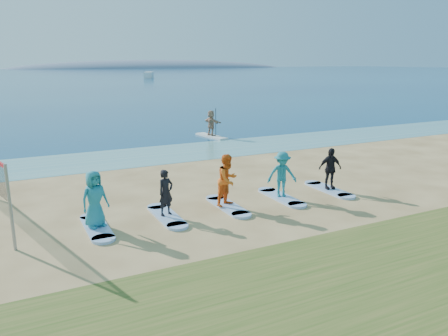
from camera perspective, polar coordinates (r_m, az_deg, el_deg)
name	(u,v)px	position (r m, az deg, el deg)	size (l,w,h in m)	color
ground	(259,208)	(15.97, 4.61, -5.21)	(600.00, 600.00, 0.00)	tan
shallow_water	(164,154)	(25.21, -7.83, 1.83)	(600.00, 600.00, 0.00)	teal
ocean	(25,76)	(173.13, -24.51, 10.92)	(600.00, 600.00, 0.00)	navy
island_ridge	(158,68)	(329.40, -8.67, 12.80)	(220.00, 56.00, 18.00)	slate
paddleboard	(211,136)	(30.61, -1.67, 4.17)	(0.70, 3.00, 0.12)	silver
paddleboarder	(211,123)	(30.47, -1.68, 5.91)	(1.62, 0.52, 1.75)	tan
boat_offshore_b	(149,78)	(137.70, -9.79, 11.50)	(2.29, 6.62, 1.84)	silver
surfboard_0	(97,227)	(14.58, -16.30, -7.46)	(0.70, 2.20, 0.09)	#8DACDA
student_0	(95,199)	(14.27, -16.56, -3.89)	(0.89, 0.58, 1.82)	teal
surfboard_1	(167,216)	(15.11, -7.51, -6.24)	(0.70, 2.20, 0.09)	#8DACDA
student_1	(166,193)	(14.85, -7.61, -3.21)	(0.58, 0.38, 1.58)	black
surfboard_2	(228,206)	(15.97, 0.47, -4.99)	(0.70, 2.20, 0.09)	#8DACDA
student_2	(228,180)	(15.68, 0.48, -1.57)	(0.92, 0.72, 1.89)	#DB5A17
surfboard_3	(281,197)	(17.12, 7.48, -3.81)	(0.70, 2.20, 0.09)	#8DACDA
student_3	(282,174)	(16.86, 7.58, -0.83)	(1.13, 0.65, 1.75)	#1A7181
surfboard_4	(329,190)	(18.49, 13.52, -2.75)	(0.70, 2.20, 0.09)	#8DACDA
student_4	(330,168)	(18.26, 13.68, -0.06)	(0.99, 0.41, 1.70)	black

